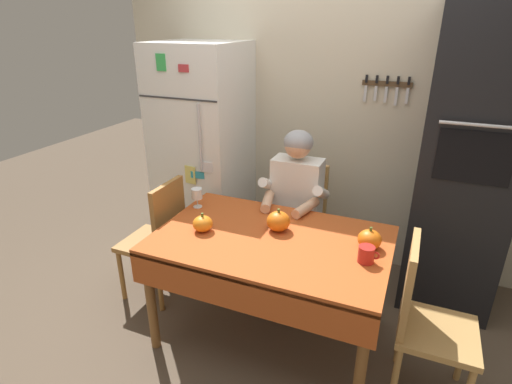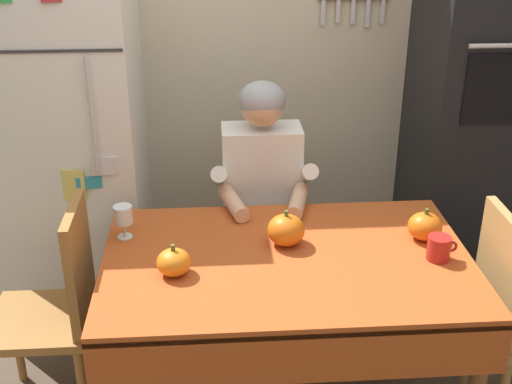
% 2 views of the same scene
% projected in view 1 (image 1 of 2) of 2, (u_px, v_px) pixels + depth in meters
% --- Properties ---
extents(ground_plane, '(10.00, 10.00, 0.00)m').
position_uv_depth(ground_plane, '(264.00, 343.00, 2.64)').
color(ground_plane, brown).
rests_on(ground_plane, ground).
extents(back_wall_assembly, '(3.70, 0.13, 2.60)m').
position_uv_depth(back_wall_assembly, '(333.00, 107.00, 3.25)').
color(back_wall_assembly, beige).
rests_on(back_wall_assembly, ground).
extents(refrigerator, '(0.68, 0.71, 1.80)m').
position_uv_depth(refrigerator, '(204.00, 153.00, 3.44)').
color(refrigerator, white).
rests_on(refrigerator, ground).
extents(wall_oven, '(0.60, 0.64, 2.10)m').
position_uv_depth(wall_oven, '(466.00, 166.00, 2.70)').
color(wall_oven, black).
rests_on(wall_oven, ground).
extents(dining_table, '(1.40, 0.90, 0.74)m').
position_uv_depth(dining_table, '(270.00, 251.00, 2.45)').
color(dining_table, brown).
rests_on(dining_table, ground).
extents(chair_behind_person, '(0.40, 0.40, 0.93)m').
position_uv_depth(chair_behind_person, '(300.00, 217.00, 3.19)').
color(chair_behind_person, tan).
rests_on(chair_behind_person, ground).
extents(seated_person, '(0.47, 0.55, 1.25)m').
position_uv_depth(seated_person, '(294.00, 200.00, 2.94)').
color(seated_person, '#38384C').
rests_on(seated_person, ground).
extents(chair_right_side, '(0.40, 0.40, 0.93)m').
position_uv_depth(chair_right_side, '(424.00, 316.00, 2.12)').
color(chair_right_side, tan).
rests_on(chair_right_side, ground).
extents(chair_left_side, '(0.40, 0.40, 0.93)m').
position_uv_depth(chair_left_side, '(159.00, 235.00, 2.92)').
color(chair_left_side, '#9E6B33').
rests_on(chair_left_side, ground).
extents(coffee_mug, '(0.12, 0.09, 0.09)m').
position_uv_depth(coffee_mug, '(366.00, 254.00, 2.17)').
color(coffee_mug, '#B2231E').
rests_on(coffee_mug, dining_table).
extents(wine_glass, '(0.07, 0.07, 0.14)m').
position_uv_depth(wine_glass, '(197.00, 194.00, 2.79)').
color(wine_glass, white).
rests_on(wine_glass, dining_table).
extents(pumpkin_large, '(0.15, 0.15, 0.15)m').
position_uv_depth(pumpkin_large, '(278.00, 221.00, 2.49)').
color(pumpkin_large, orange).
rests_on(pumpkin_large, dining_table).
extents(pumpkin_medium, '(0.12, 0.12, 0.12)m').
position_uv_depth(pumpkin_medium, '(203.00, 224.00, 2.49)').
color(pumpkin_medium, orange).
rests_on(pumpkin_medium, dining_table).
extents(pumpkin_small, '(0.13, 0.13, 0.13)m').
position_uv_depth(pumpkin_small, '(370.00, 239.00, 2.30)').
color(pumpkin_small, orange).
rests_on(pumpkin_small, dining_table).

